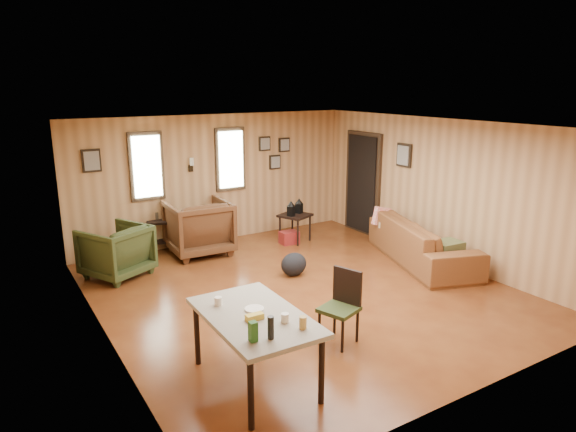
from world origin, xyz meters
name	(u,v)px	position (x,y,z in m)	size (l,w,h in m)	color
room	(302,206)	(0.17, 0.27, 1.21)	(5.54, 6.04, 2.44)	brown
sofa	(423,235)	(2.43, 0.01, 0.48)	(2.45, 0.71, 0.96)	brown
recliner_brown	(199,225)	(-0.61, 2.41, 0.53)	(1.03, 0.97, 1.06)	#4C2B16
recliner_green	(116,249)	(-2.13, 2.05, 0.45)	(0.88, 0.82, 0.90)	#2F391A
end_table	(163,229)	(-1.08, 2.97, 0.39)	(0.69, 0.66, 0.70)	black
side_table	(295,213)	(1.22, 2.12, 0.56)	(0.67, 0.67, 0.82)	black
cooler	(289,237)	(1.05, 2.05, 0.12)	(0.35, 0.25, 0.24)	maroon
backpack	(294,264)	(0.24, 0.61, 0.18)	(0.51, 0.45, 0.37)	black
sofa_pillows	(415,232)	(2.33, 0.11, 0.51)	(0.54, 1.90, 0.39)	brown
dining_table	(255,321)	(-1.70, -1.72, 0.68)	(0.90, 1.48, 0.96)	gray
dining_chair	(342,302)	(-0.42, -1.47, 0.49)	(0.50, 0.50, 0.87)	#2F391A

